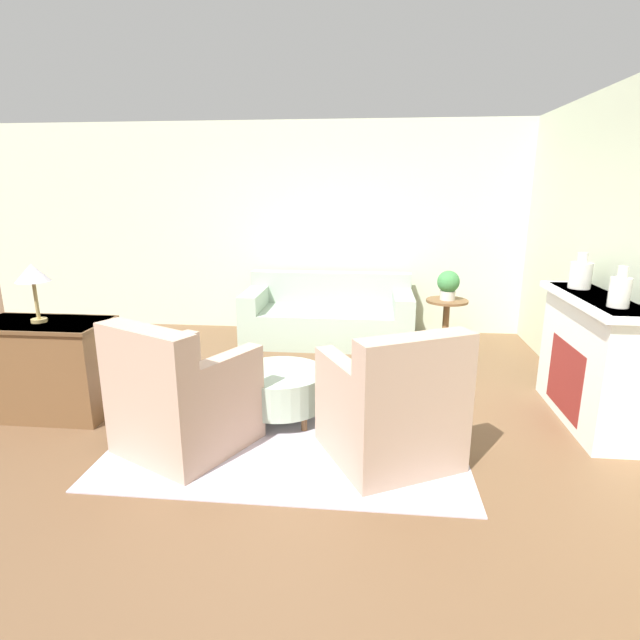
{
  "coord_description": "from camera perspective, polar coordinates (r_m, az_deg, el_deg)",
  "views": [
    {
      "loc": [
        0.6,
        -3.91,
        1.94
      ],
      "look_at": [
        0.15,
        0.55,
        0.75
      ],
      "focal_mm": 28.0,
      "sensor_mm": 36.0,
      "label": 1
    }
  ],
  "objects": [
    {
      "name": "wall_back",
      "position": [
        6.92,
        0.8,
        10.37
      ],
      "size": [
        9.81,
        0.12,
        2.8
      ],
      "color": "beige",
      "rests_on": "ground_plane"
    },
    {
      "name": "table_lamp",
      "position": [
        4.78,
        -30.01,
        4.43
      ],
      "size": [
        0.27,
        0.27,
        0.5
      ],
      "color": "tan",
      "rests_on": "dresser"
    },
    {
      "name": "ottoman_table",
      "position": [
        4.34,
        -4.57,
        -7.7
      ],
      "size": [
        0.8,
        0.8,
        0.42
      ],
      "color": "#9EB29E",
      "rests_on": "rug"
    },
    {
      "name": "vase_mantel_far",
      "position": [
        4.28,
        31.06,
        2.87
      ],
      "size": [
        0.15,
        0.15,
        0.3
      ],
      "color": "silver",
      "rests_on": "fireplace"
    },
    {
      "name": "rug",
      "position": [
        4.4,
        -2.72,
        -11.21
      ],
      "size": [
        2.7,
        2.45,
        0.01
      ],
      "color": "#BCB2C1",
      "rests_on": "ground_plane"
    },
    {
      "name": "couch",
      "position": [
        6.48,
        0.94,
        0.27
      ],
      "size": [
        2.14,
        0.98,
        0.85
      ],
      "color": "#9EB29E",
      "rests_on": "ground_plane"
    },
    {
      "name": "armchair_left",
      "position": [
        3.94,
        -15.64,
        -8.94
      ],
      "size": [
        1.13,
        1.14,
        1.01
      ],
      "color": "tan",
      "rests_on": "rug"
    },
    {
      "name": "armchair_right",
      "position": [
        3.69,
        8.28,
        -10.19
      ],
      "size": [
        1.13,
        1.14,
        1.01
      ],
      "color": "tan",
      "rests_on": "rug"
    },
    {
      "name": "side_table",
      "position": [
        6.37,
        14.22,
        0.54
      ],
      "size": [
        0.51,
        0.51,
        0.61
      ],
      "color": "brown",
      "rests_on": "ground_plane"
    },
    {
      "name": "fireplace",
      "position": [
        4.75,
        28.43,
        -3.76
      ],
      "size": [
        0.44,
        1.41,
        1.09
      ],
      "color": "white",
      "rests_on": "ground_plane"
    },
    {
      "name": "ground_plane",
      "position": [
        4.41,
        -2.72,
        -11.27
      ],
      "size": [
        16.0,
        16.0,
        0.0
      ],
      "primitive_type": "plane",
      "color": "brown"
    },
    {
      "name": "potted_plant_on_side_table",
      "position": [
        6.29,
        14.45,
        4.03
      ],
      "size": [
        0.27,
        0.27,
        0.36
      ],
      "color": "beige",
      "rests_on": "side_table"
    },
    {
      "name": "dresser",
      "position": [
        4.96,
        -28.82,
        -4.71
      ],
      "size": [
        1.12,
        0.59,
        0.84
      ],
      "color": "brown",
      "rests_on": "ground_plane"
    },
    {
      "name": "vase_mantel_near",
      "position": [
        4.93,
        27.63,
        4.66
      ],
      "size": [
        0.18,
        0.18,
        0.31
      ],
      "color": "silver",
      "rests_on": "fireplace"
    }
  ]
}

